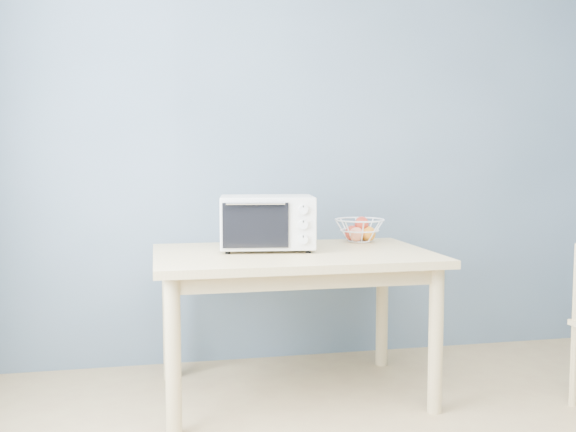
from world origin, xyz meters
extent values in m
cube|color=slate|center=(0.00, 2.25, 1.30)|extent=(4.00, 0.01, 2.60)
cube|color=tan|center=(-0.26, 1.60, 0.73)|extent=(1.40, 0.90, 0.04)
cylinder|color=tan|center=(-0.88, 1.23, 0.35)|extent=(0.07, 0.07, 0.71)
cylinder|color=tan|center=(0.36, 1.23, 0.35)|extent=(0.07, 0.07, 0.71)
cylinder|color=tan|center=(-0.88, 1.97, 0.35)|extent=(0.07, 0.07, 0.71)
cylinder|color=tan|center=(0.36, 1.97, 0.35)|extent=(0.07, 0.07, 0.71)
cube|color=beige|center=(-0.38, 1.69, 0.90)|extent=(0.52, 0.38, 0.27)
cube|color=black|center=(-0.45, 1.69, 0.90)|extent=(0.34, 0.31, 0.21)
cube|color=black|center=(-0.47, 1.53, 0.90)|extent=(0.32, 0.05, 0.22)
cylinder|color=silver|center=(-0.47, 1.51, 1.01)|extent=(0.29, 0.05, 0.01)
cube|color=beige|center=(-0.23, 1.51, 0.90)|extent=(0.13, 0.02, 0.24)
cylinder|color=black|center=(-0.60, 1.59, 0.76)|extent=(0.03, 0.03, 0.02)
cylinder|color=black|center=(-0.20, 1.54, 0.76)|extent=(0.03, 0.03, 0.02)
cylinder|color=black|center=(-0.57, 1.83, 0.76)|extent=(0.03, 0.03, 0.02)
cylinder|color=black|center=(-0.17, 1.78, 0.76)|extent=(0.03, 0.03, 0.02)
cylinder|color=silver|center=(-0.24, 1.49, 0.97)|extent=(0.05, 0.02, 0.05)
cylinder|color=silver|center=(-0.24, 1.49, 0.90)|extent=(0.05, 0.02, 0.05)
cylinder|color=silver|center=(-0.24, 1.49, 0.82)|extent=(0.05, 0.02, 0.05)
torus|color=white|center=(0.19, 1.90, 0.88)|extent=(0.32, 0.32, 0.01)
torus|color=white|center=(0.19, 1.90, 0.82)|extent=(0.25, 0.25, 0.01)
torus|color=white|center=(0.19, 1.90, 0.76)|extent=(0.15, 0.15, 0.01)
sphere|color=red|center=(0.15, 1.91, 0.80)|extent=(0.09, 0.09, 0.09)
sphere|color=orange|center=(0.23, 1.88, 0.80)|extent=(0.09, 0.09, 0.09)
sphere|color=#F88A60|center=(0.19, 1.96, 0.80)|extent=(0.08, 0.08, 0.08)
sphere|color=red|center=(0.20, 1.89, 0.86)|extent=(0.08, 0.08, 0.08)
sphere|color=#F88A60|center=(0.16, 1.86, 0.80)|extent=(0.08, 0.08, 0.08)
cylinder|color=tan|center=(1.07, 1.17, 0.20)|extent=(0.04, 0.04, 0.41)
camera|label=1|loc=(-0.95, -1.57, 1.22)|focal=40.00mm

